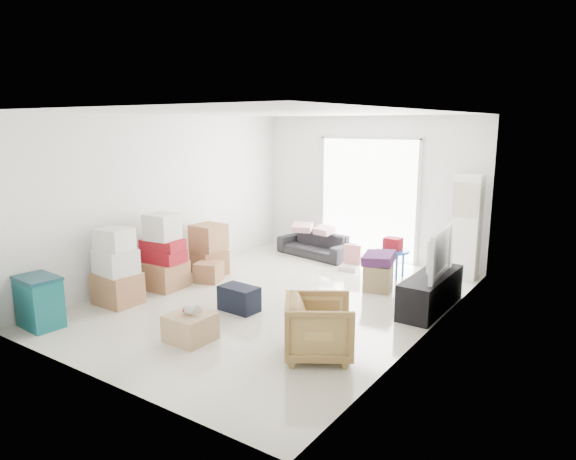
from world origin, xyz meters
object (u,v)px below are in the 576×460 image
(sofa, at_px, (316,241))
(kids_table, at_px, (393,249))
(tv_console, at_px, (431,292))
(storage_bins, at_px, (39,302))
(armchair, at_px, (319,325))
(ac_tower, at_px, (466,227))
(wood_crate, at_px, (190,327))
(television, at_px, (432,269))
(ottoman, at_px, (378,278))

(sofa, distance_m, kids_table, 1.87)
(tv_console, relative_size, storage_bins, 2.25)
(armchair, relative_size, kids_table, 1.10)
(ac_tower, bearing_deg, storage_bins, -126.51)
(armchair, height_order, wood_crate, armchair)
(tv_console, bearing_deg, television, 0.00)
(ac_tower, height_order, wood_crate, ac_tower)
(television, xyz_separation_m, storage_bins, (-3.90, -3.44, -0.24))
(ottoman, xyz_separation_m, kids_table, (-0.10, 0.78, 0.29))
(storage_bins, distance_m, wood_crate, 2.05)
(kids_table, relative_size, wood_crate, 1.38)
(storage_bins, relative_size, kids_table, 0.98)
(tv_console, height_order, storage_bins, storage_bins)
(ottoman, bearing_deg, ac_tower, 57.43)
(television, distance_m, wood_crate, 3.37)
(television, bearing_deg, ottoman, 65.32)
(television, height_order, ottoman, television)
(sofa, xyz_separation_m, kids_table, (1.80, -0.48, 0.18))
(ottoman, bearing_deg, television, -19.82)
(ac_tower, bearing_deg, wood_crate, -113.89)
(television, xyz_separation_m, kids_table, (-1.06, 1.13, -0.08))
(ottoman, bearing_deg, kids_table, 97.48)
(sofa, height_order, ottoman, sofa)
(storage_bins, xyz_separation_m, wood_crate, (1.89, 0.77, -0.17))
(sofa, height_order, storage_bins, storage_bins)
(storage_bins, bearing_deg, television, 41.43)
(ac_tower, distance_m, storage_bins, 6.49)
(ac_tower, distance_m, wood_crate, 4.90)
(television, bearing_deg, armchair, 161.82)
(wood_crate, bearing_deg, ac_tower, 66.11)
(tv_console, distance_m, wood_crate, 3.34)
(sofa, bearing_deg, tv_console, -19.15)
(ac_tower, relative_size, kids_table, 2.57)
(ottoman, relative_size, kids_table, 0.60)
(ac_tower, height_order, sofa, ac_tower)
(kids_table, bearing_deg, ottoman, -82.52)
(television, distance_m, kids_table, 1.55)
(tv_console, distance_m, kids_table, 1.56)
(tv_console, relative_size, ottoman, 3.66)
(armchair, relative_size, ottoman, 1.83)
(tv_console, distance_m, sofa, 3.28)
(kids_table, bearing_deg, television, -46.86)
(ac_tower, distance_m, tv_console, 1.87)
(tv_console, relative_size, kids_table, 2.20)
(ac_tower, bearing_deg, television, -88.37)
(ac_tower, relative_size, ottoman, 4.27)
(ac_tower, xyz_separation_m, sofa, (-2.81, -0.15, -0.57))
(ottoman, bearing_deg, wood_crate, -109.34)
(tv_console, xyz_separation_m, sofa, (-2.86, 1.61, 0.06))
(ottoman, height_order, wood_crate, ottoman)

